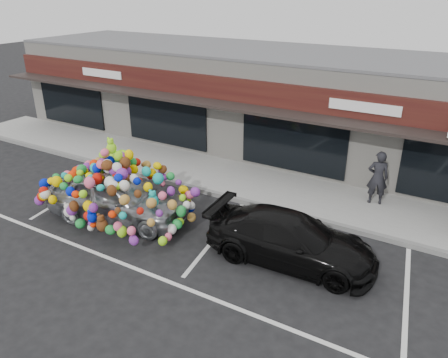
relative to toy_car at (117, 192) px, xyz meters
The scene contains 11 objects.
ground 1.15m from the toy_car, 45.94° to the left, with size 90.00×90.00×0.00m, color black.
shop_building 9.00m from the toy_car, 87.13° to the left, with size 24.00×7.20×4.31m.
sidewalk 4.57m from the toy_car, 84.28° to the left, with size 26.00×3.00×0.15m, color gray.
kerb 3.12m from the toy_car, 81.43° to the left, with size 26.00×0.18×0.16m, color slate.
parking_stripe_left 2.99m from the toy_car, 166.49° to the left, with size 0.12×4.40×0.01m, color silver.
parking_stripe_mid 3.45m from the toy_car, 11.52° to the left, with size 0.12×4.40×0.01m, color silver.
parking_stripe_right 8.72m from the toy_car, ahead, with size 0.12×4.40×0.01m, color silver.
lane_line 3.20m from the toy_car, 36.92° to the right, with size 14.00×0.12×0.01m, color silver.
toy_car is the anchor object (origin of this frame).
black_sedan 5.65m from the toy_car, ahead, with size 4.60×1.87×1.33m, color black.
pedestrian_a 8.47m from the toy_car, 36.06° to the left, with size 0.67×0.44×1.85m, color black.
Camera 1 is at (8.69, -9.39, 6.90)m, focal length 35.00 mm.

